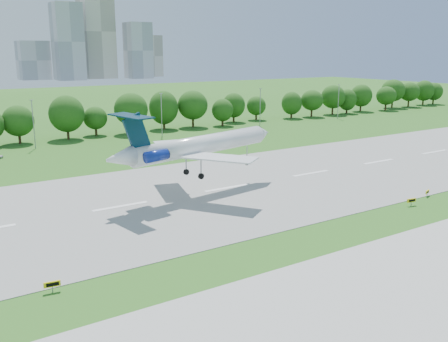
# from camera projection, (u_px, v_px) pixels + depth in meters

# --- Properties ---
(ground) EXTENTS (600.00, 600.00, 0.00)m
(ground) POSITION_uv_depth(u_px,v_px,m) (327.00, 229.00, 68.31)
(ground) COLOR #255817
(ground) RESTS_ON ground
(runway) EXTENTS (400.00, 45.00, 0.08)m
(runway) POSITION_uv_depth(u_px,v_px,m) (227.00, 188.00, 88.72)
(runway) COLOR gray
(runway) RESTS_ON ground
(taxiway) EXTENTS (400.00, 23.00, 0.08)m
(taxiway) POSITION_uv_depth(u_px,v_px,m) (446.00, 278.00, 53.60)
(taxiway) COLOR #ADADA8
(taxiway) RESTS_ON ground
(tree_line) EXTENTS (288.40, 8.40, 10.40)m
(tree_line) POSITION_uv_depth(u_px,v_px,m) (98.00, 114.00, 142.00)
(tree_line) COLOR #382314
(tree_line) RESTS_ON ground
(light_poles) EXTENTS (175.90, 0.25, 12.19)m
(light_poles) POSITION_uv_depth(u_px,v_px,m) (102.00, 118.00, 132.48)
(light_poles) COLOR gray
(light_poles) RESTS_ON ground
(skyline) EXTENTS (127.00, 52.00, 80.00)m
(skyline) POSITION_uv_depth(u_px,v_px,m) (93.00, 43.00, 432.98)
(skyline) COLOR #B2B2B7
(skyline) RESTS_ON ground
(airliner) EXTENTS (34.52, 24.90, 11.78)m
(airliner) POSITION_uv_depth(u_px,v_px,m) (194.00, 146.00, 82.91)
(airliner) COLOR white
(airliner) RESTS_ON ground
(taxi_sign_left) EXTENTS (1.67, 0.41, 1.17)m
(taxi_sign_left) POSITION_uv_depth(u_px,v_px,m) (52.00, 284.00, 50.33)
(taxi_sign_left) COLOR gray
(taxi_sign_left) RESTS_ON ground
(taxi_sign_centre) EXTENTS (1.68, 0.44, 1.17)m
(taxi_sign_centre) POSITION_uv_depth(u_px,v_px,m) (411.00, 200.00, 78.52)
(taxi_sign_centre) COLOR gray
(taxi_sign_centre) RESTS_ON ground
(taxi_sign_right) EXTENTS (1.46, 0.66, 1.05)m
(taxi_sign_right) POSITION_uv_depth(u_px,v_px,m) (427.00, 192.00, 83.58)
(taxi_sign_right) COLOR gray
(taxi_sign_right) RESTS_ON ground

